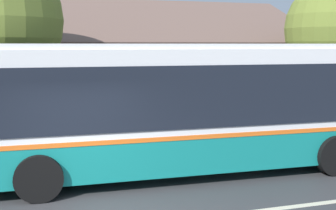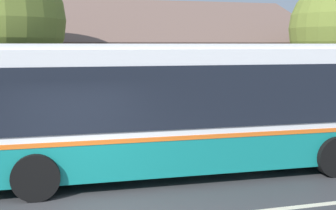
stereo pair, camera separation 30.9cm
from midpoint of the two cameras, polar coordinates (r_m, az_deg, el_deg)
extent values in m
cube|color=gray|center=(13.43, -14.20, -5.62)|extent=(60.00, 3.00, 0.15)
cube|color=tan|center=(21.46, -14.55, 3.65)|extent=(22.06, 10.91, 3.23)
cube|color=brown|center=(18.71, -14.54, 11.28)|extent=(22.66, 5.51, 2.31)
cube|color=brown|center=(24.15, -15.03, 10.52)|extent=(22.66, 5.51, 2.31)
cube|color=black|center=(15.99, -13.85, 2.78)|extent=(1.10, 0.06, 1.30)
cube|color=black|center=(18.07, 11.45, 3.45)|extent=(1.10, 0.06, 1.30)
cube|color=#4C3323|center=(16.55, -2.25, 0.65)|extent=(1.00, 0.06, 2.10)
cube|color=#147F7A|center=(10.70, 0.34, -5.47)|extent=(12.10, 2.84, 0.84)
cube|color=orange|center=(10.60, 0.34, -2.99)|extent=(12.12, 2.86, 0.10)
cube|color=white|center=(10.45, 0.35, 2.41)|extent=(12.10, 2.84, 1.91)
cube|color=white|center=(10.40, 0.35, 7.97)|extent=(11.85, 2.71, 0.12)
cube|color=black|center=(11.68, -1.29, 2.53)|extent=(11.07, 0.35, 1.41)
cube|color=black|center=(9.25, 2.41, 1.03)|extent=(11.07, 0.35, 1.41)
cube|color=#192D99|center=(11.65, -8.50, -4.43)|extent=(3.37, 0.13, 0.59)
cube|color=black|center=(13.63, 18.27, 0.62)|extent=(0.90, 0.06, 2.50)
cylinder|color=black|center=(13.28, 14.63, -3.90)|extent=(1.01, 0.31, 1.00)
cylinder|color=black|center=(11.24, 20.93, -6.39)|extent=(1.01, 0.31, 1.00)
cylinder|color=black|center=(11.62, -17.39, -5.75)|extent=(1.01, 0.31, 1.00)
cylinder|color=black|center=(9.21, -18.03, -9.43)|extent=(1.01, 0.31, 1.00)
cylinder|color=#4C3828|center=(17.79, 20.93, 1.41)|extent=(0.43, 0.43, 2.57)
sphere|color=olive|center=(17.70, 21.36, 9.65)|extent=(3.91, 3.91, 3.91)
camera|label=1|loc=(0.15, -90.76, -0.11)|focal=45.00mm
camera|label=2|loc=(0.15, 89.24, 0.11)|focal=45.00mm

